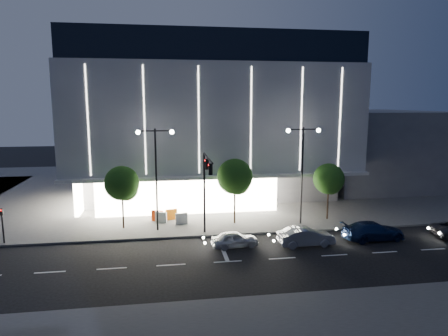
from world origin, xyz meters
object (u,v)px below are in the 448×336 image
street_lamp_west (156,164)px  tree_mid (235,179)px  tree_left (122,185)px  car_second (306,237)px  barrier_a (157,216)px  traffic_mast (206,180)px  tree_right (329,180)px  barrier_d (182,218)px  barrier_b (161,217)px  street_lamp_east (302,161)px  barrier_c (171,214)px  car_third (373,231)px  ped_signal_far (2,222)px  car_lead (235,239)px

street_lamp_west → tree_mid: street_lamp_west is taller
street_lamp_west → tree_left: (-2.97, 1.02, -1.92)m
tree_left → car_second: (14.56, -6.25, -3.30)m
barrier_a → traffic_mast: bearing=-31.5°
tree_right → barrier_d: (-13.88, 0.48, -3.23)m
barrier_b → street_lamp_west: bearing=-74.7°
barrier_a → barrier_d: 2.52m
car_second → barrier_d: (-9.44, 6.73, -0.08)m
street_lamp_east → car_second: 7.53m
barrier_c → barrier_a: bearing=175.3°
tree_right → car_third: (1.51, -5.75, -3.14)m
street_lamp_west → barrier_a: bearing=91.2°
car_second → barrier_c: car_second is taller
car_second → street_lamp_west: bearing=63.4°
tree_left → barrier_d: size_ratio=5.20×
car_third → barrier_a: size_ratio=4.67×
street_lamp_east → ped_signal_far: size_ratio=3.00×
barrier_a → tree_mid: bearing=8.0°
street_lamp_west → car_third: street_lamp_west is taller
tree_left → barrier_c: bearing=25.0°
car_lead → car_third: (11.54, -0.02, 0.12)m
traffic_mast → car_third: size_ratio=1.38×
street_lamp_west → barrier_c: street_lamp_west is taller
tree_mid → car_third: size_ratio=1.20×
ped_signal_far → car_second: bearing=-9.0°
traffic_mast → tree_left: size_ratio=1.24×
tree_mid → barrier_a: 8.17m
tree_left → barrier_a: bearing=30.3°
tree_left → barrier_c: size_ratio=5.20×
street_lamp_west → barrier_a: size_ratio=8.18×
street_lamp_west → car_third: 18.90m
car_lead → car_third: 11.54m
tree_mid → tree_right: size_ratio=1.12×
ped_signal_far → tree_left: tree_left is taller
tree_left → street_lamp_east: bearing=-3.7°
tree_right → traffic_mast: bearing=-163.0°
tree_left → car_lead: bearing=-32.6°
traffic_mast → barrier_b: size_ratio=6.43×
traffic_mast → street_lamp_west: street_lamp_west is taller
street_lamp_east → barrier_d: (-10.86, 1.50, -5.31)m
tree_left → car_third: bearing=-15.6°
car_second → barrier_b: bearing=54.5°
street_lamp_west → barrier_b: size_ratio=8.18×
car_second → traffic_mast: bearing=69.0°
ped_signal_far → barrier_d: size_ratio=2.73×
car_lead → barrier_d: (-3.86, 6.21, 0.02)m
street_lamp_east → tree_left: bearing=176.3°
car_lead → barrier_c: bearing=25.4°
street_lamp_west → tree_left: bearing=161.1°
traffic_mast → barrier_b: (-3.72, 4.85, -4.38)m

